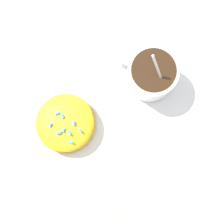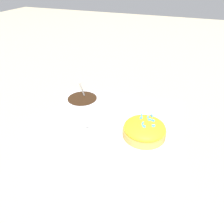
{
  "view_description": "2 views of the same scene",
  "coord_description": "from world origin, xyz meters",
  "views": [
    {
      "loc": [
        -0.04,
        -0.07,
        0.53
      ],
      "look_at": [
        -0.01,
        -0.02,
        0.03
      ],
      "focal_mm": 50.0,
      "sensor_mm": 36.0,
      "label": 1
    },
    {
      "loc": [
        -0.15,
        0.4,
        0.33
      ],
      "look_at": [
        0.01,
        -0.01,
        0.03
      ],
      "focal_mm": 35.0,
      "sensor_mm": 36.0,
      "label": 2
    }
  ],
  "objects": [
    {
      "name": "coffee_cup",
      "position": [
        0.08,
        -0.0,
        0.04
      ],
      "size": [
        0.08,
        0.1,
        0.11
      ],
      "color": "white",
      "rests_on": "paper_napkin"
    },
    {
      "name": "paper_napkin",
      "position": [
        0.0,
        0.0,
        0.0
      ],
      "size": [
        0.37,
        0.34,
        0.0
      ],
      "color": "white",
      "rests_on": "ground_plane"
    },
    {
      "name": "ground_plane",
      "position": [
        0.0,
        0.0,
        0.0
      ],
      "size": [
        3.0,
        3.0,
        0.0
      ],
      "primitive_type": "plane",
      "color": "#C6B793"
    },
    {
      "name": "frosted_pastry",
      "position": [
        -0.08,
        0.01,
        0.02
      ],
      "size": [
        0.1,
        0.1,
        0.04
      ],
      "color": "#D19347",
      "rests_on": "paper_napkin"
    }
  ]
}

